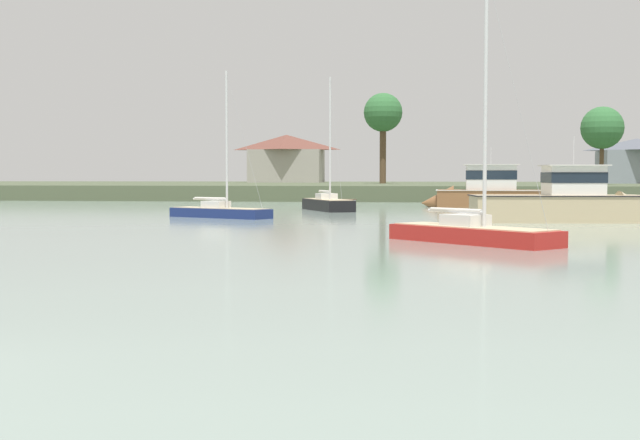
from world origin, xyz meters
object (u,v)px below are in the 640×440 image
(cruiser_wood, at_px, (484,197))
(dinghy_white, at_px, (342,203))
(cruiser_sand, at_px, (576,210))
(sailboat_red, at_px, (472,237))
(sailboat_black, at_px, (328,207))
(sailboat_navy, at_px, (220,214))

(cruiser_wood, xyz_separation_m, dinghy_white, (-11.62, 2.78, -0.67))
(cruiser_sand, distance_m, sailboat_red, 16.58)
(sailboat_black, xyz_separation_m, dinghy_white, (-0.10, 10.79, -0.05))
(sailboat_navy, bearing_deg, sailboat_red, -50.99)
(dinghy_white, bearing_deg, cruiser_sand, -57.39)
(sailboat_red, relative_size, dinghy_white, 2.63)
(cruiser_sand, relative_size, sailboat_red, 1.04)
(cruiser_sand, bearing_deg, dinghy_white, 122.61)
(dinghy_white, bearing_deg, sailboat_black, -89.49)
(sailboat_black, height_order, sailboat_navy, sailboat_black)
(sailboat_black, bearing_deg, cruiser_wood, 34.78)
(cruiser_sand, xyz_separation_m, dinghy_white, (-15.37, 24.02, -0.50))
(cruiser_sand, xyz_separation_m, sailboat_navy, (-20.39, 2.10, -0.46))
(cruiser_sand, height_order, sailboat_navy, sailboat_navy)
(sailboat_red, xyz_separation_m, sailboat_navy, (-14.14, 17.45, -0.02))
(cruiser_wood, relative_size, sailboat_black, 1.06)
(sailboat_black, bearing_deg, sailboat_navy, -114.70)
(cruiser_sand, bearing_deg, sailboat_navy, 174.11)
(cruiser_sand, distance_m, sailboat_navy, 20.50)
(cruiser_wood, relative_size, sailboat_navy, 1.18)
(sailboat_black, bearing_deg, cruiser_sand, -40.91)
(sailboat_red, bearing_deg, sailboat_navy, 129.01)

